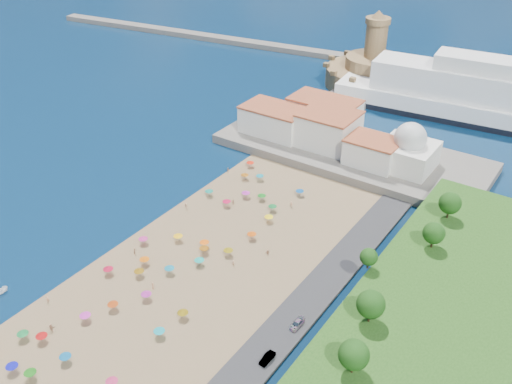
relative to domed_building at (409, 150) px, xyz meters
The scene contains 11 objects.
ground 77.60m from the domed_building, 112.91° to the right, with size 700.00×700.00×0.00m, color #071938.
terrace 21.44m from the domed_building, behind, with size 90.00×36.00×3.00m, color #59544C.
jetty 56.51m from the domed_building, 138.62° to the left, with size 18.00×70.00×2.40m, color #59544C.
breakwater 162.43m from the domed_building, 149.64° to the left, with size 200.00×7.00×2.60m, color #59544C.
waterfront_buildings 33.17m from the domed_building, behind, with size 57.00×29.00×11.00m.
domed_building is the anchor object (origin of this frame).
fortress 79.11m from the domed_building, 122.08° to the left, with size 40.00×40.00×32.40m.
beach_parasols 88.27m from the domed_building, 110.49° to the right, with size 30.66×116.33×2.20m.
beachgoers 77.39m from the domed_building, 115.95° to the right, with size 34.85×92.62×1.89m.
parked_cars 91.08m from the domed_building, 86.21° to the right, with size 2.02×38.45×1.39m.
hillside_trees 78.11m from the domed_building, 75.08° to the right, with size 15.53×107.34×7.59m.
Camera 1 is at (79.40, -85.98, 89.75)m, focal length 40.00 mm.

